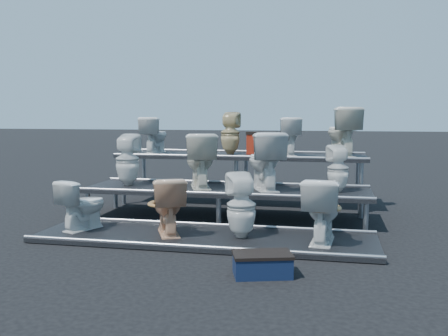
% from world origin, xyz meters
% --- Properties ---
extents(ground, '(80.00, 80.00, 0.00)m').
position_xyz_m(ground, '(0.00, 0.00, 0.00)').
color(ground, black).
rests_on(ground, ground).
extents(tier_front, '(4.20, 1.20, 0.06)m').
position_xyz_m(tier_front, '(0.00, -1.30, 0.03)').
color(tier_front, black).
rests_on(tier_front, ground).
extents(tier_mid, '(4.20, 1.20, 0.46)m').
position_xyz_m(tier_mid, '(0.00, 0.00, 0.23)').
color(tier_mid, black).
rests_on(tier_mid, ground).
extents(tier_back, '(4.20, 1.20, 0.86)m').
position_xyz_m(tier_back, '(0.00, 1.30, 0.43)').
color(tier_back, black).
rests_on(tier_back, ground).
extents(toilet_0, '(0.57, 0.73, 0.65)m').
position_xyz_m(toilet_0, '(-1.63, -1.30, 0.39)').
color(toilet_0, white).
rests_on(toilet_0, tier_front).
extents(toilet_1, '(0.66, 0.81, 0.72)m').
position_xyz_m(toilet_1, '(-0.47, -1.30, 0.42)').
color(toilet_1, '#E2AB83').
rests_on(toilet_1, tier_front).
extents(toilet_2, '(0.47, 0.47, 0.79)m').
position_xyz_m(toilet_2, '(0.47, -1.30, 0.46)').
color(toilet_2, white).
rests_on(toilet_2, tier_front).
extents(toilet_3, '(0.49, 0.78, 0.76)m').
position_xyz_m(toilet_3, '(1.43, -1.30, 0.44)').
color(toilet_3, white).
rests_on(toilet_3, tier_front).
extents(toilet_4, '(0.37, 0.38, 0.79)m').
position_xyz_m(toilet_4, '(-1.55, 0.00, 0.86)').
color(toilet_4, white).
rests_on(toilet_4, tier_mid).
extents(toilet_5, '(0.70, 0.91, 0.82)m').
position_xyz_m(toilet_5, '(-0.39, 0.00, 0.87)').
color(toilet_5, silver).
rests_on(toilet_5, tier_mid).
extents(toilet_6, '(0.74, 0.94, 0.84)m').
position_xyz_m(toilet_6, '(0.58, 0.00, 0.88)').
color(toilet_6, white).
rests_on(toilet_6, tier_mid).
extents(toilet_7, '(0.37, 0.38, 0.66)m').
position_xyz_m(toilet_7, '(1.62, 0.00, 0.79)').
color(toilet_7, white).
rests_on(toilet_7, tier_mid).
extents(toilet_8, '(0.41, 0.66, 0.64)m').
position_xyz_m(toilet_8, '(-1.57, 1.30, 1.18)').
color(toilet_8, white).
rests_on(toilet_8, tier_back).
extents(toilet_9, '(0.34, 0.34, 0.73)m').
position_xyz_m(toilet_9, '(-0.20, 1.30, 1.23)').
color(toilet_9, '#CEB882').
rests_on(toilet_9, tier_back).
extents(toilet_10, '(0.51, 0.70, 0.64)m').
position_xyz_m(toilet_10, '(0.80, 1.30, 1.18)').
color(toilet_10, white).
rests_on(toilet_10, tier_back).
extents(toilet_11, '(0.67, 0.89, 0.81)m').
position_xyz_m(toilet_11, '(1.68, 1.30, 1.26)').
color(toilet_11, silver).
rests_on(toilet_11, tier_back).
extents(red_crate, '(0.49, 0.40, 0.34)m').
position_xyz_m(red_crate, '(0.33, 1.49, 1.03)').
color(red_crate, '#9E2111').
rests_on(red_crate, tier_back).
extents(step_stool, '(0.62, 0.47, 0.20)m').
position_xyz_m(step_stool, '(0.89, -2.50, 0.10)').
color(step_stool, '#0E1935').
rests_on(step_stool, ground).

